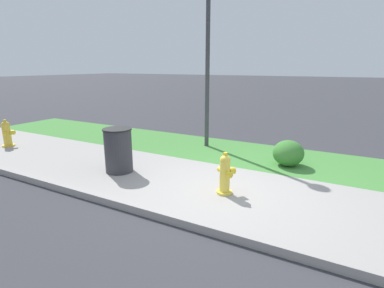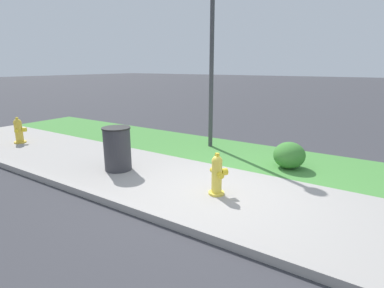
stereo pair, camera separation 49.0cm
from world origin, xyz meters
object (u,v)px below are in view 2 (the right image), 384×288
Objects in this scene: fire_hydrant_near_corner at (217,175)px; trash_bin at (117,149)px; fire_hydrant_at_driveway at (19,131)px; shrub_bush_far_verge at (289,155)px; street_lamp at (212,36)px.

trash_bin is at bearing -144.97° from fire_hydrant_near_corner.
fire_hydrant_near_corner is 2.31m from trash_bin.
fire_hydrant_at_driveway is 7.17m from shrub_bush_far_verge.
fire_hydrant_near_corner is 3.97m from street_lamp.
street_lamp is at bearing 75.13° from fire_hydrant_at_driveway.
fire_hydrant_near_corner is 0.81× the size of trash_bin.
street_lamp reaches higher than fire_hydrant_at_driveway.
fire_hydrant_at_driveway is at bearing -146.10° from fire_hydrant_near_corner.
street_lamp is (4.62, 2.62, 2.45)m from fire_hydrant_at_driveway.
shrub_bush_far_verge is (6.89, 1.99, -0.07)m from fire_hydrant_at_driveway.
trash_bin reaches higher than shrub_bush_far_verge.
fire_hydrant_at_driveway is 1.00× the size of fire_hydrant_near_corner.
fire_hydrant_at_driveway reaches higher than fire_hydrant_near_corner.
shrub_bush_far_verge is at bearing 107.29° from fire_hydrant_near_corner.
fire_hydrant_at_driveway is 0.17× the size of street_lamp.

